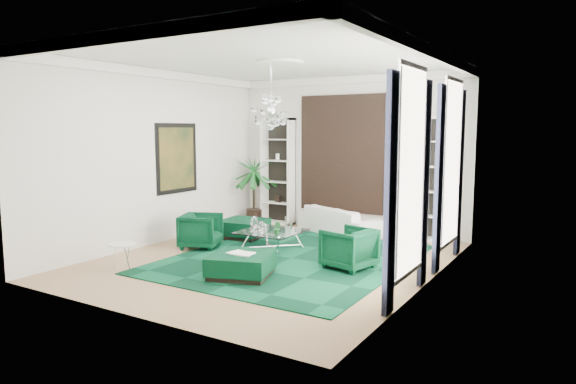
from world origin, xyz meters
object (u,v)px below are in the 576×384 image
Objects in this scene: side_table at (123,257)px; palm at (254,181)px; ottoman_side at (243,229)px; armchair_right at (349,248)px; ottoman_front at (242,265)px; sofa at (340,221)px; armchair_left at (201,231)px; coffee_table at (272,240)px.

side_table is 0.21× the size of palm.
side_table is at bearing -82.99° from palm.
palm is (-0.87, 1.68, 0.93)m from ottoman_side.
armchair_right reaches higher than ottoman_front.
palm is at bearing 97.01° from side_table.
sofa is 3.42m from armchair_left.
armchair_right is (3.37, 0.13, 0.01)m from armchair_left.
armchair_right is 2.03m from coffee_table.
armchair_left is at bearing -76.89° from palm.
armchair_right is 5.01m from palm.
armchair_left reaches higher than sofa.
armchair_left is (-1.92, -2.84, 0.04)m from sofa.
sofa is at bearing 77.14° from coffee_table.
armchair_left is 1.67× the size of side_table.
sofa is 4.14m from ottoman_front.
armchair_left is 0.80× the size of ottoman_front.
palm reaches higher than armchair_left.
coffee_table is 1.40m from ottoman_side.
side_table is 5.12m from palm.
coffee_table is 1.25× the size of ottoman_side.
ottoman_front is at bearing -54.56° from ottoman_side.
armchair_right is 1.70× the size of side_table.
coffee_table is 1.19× the size of ottoman_front.
palm is at bearing -9.29° from armchair_left.
coffee_table is at bearing -29.13° from ottoman_side.
armchair_left is 2.41m from ottoman_front.
palm is (-2.71, 4.26, 0.94)m from ottoman_front.
palm reaches higher than side_table.
armchair_right reaches higher than ottoman_side.
palm reaches higher than coffee_table.
sofa is 2.33× the size of ottoman_side.
armchair_right is at bearing 46.59° from ottoman_front.
ottoman_front is 2.08× the size of side_table.
ottoman_front is at bearing -72.13° from coffee_table.
ottoman_side is (-1.74, -1.56, -0.11)m from sofa.
ottoman_side is at bearing -62.62° from palm.
armchair_right is at bearing -19.84° from ottoman_side.
sofa is 2.22× the size of ottoman_front.
coffee_table is (-1.96, 0.47, -0.17)m from armchair_right.
ottoman_side reaches higher than ottoman_front.
sofa is 2.74m from palm.
ottoman_side is (-3.19, 1.15, -0.16)m from armchair_right.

